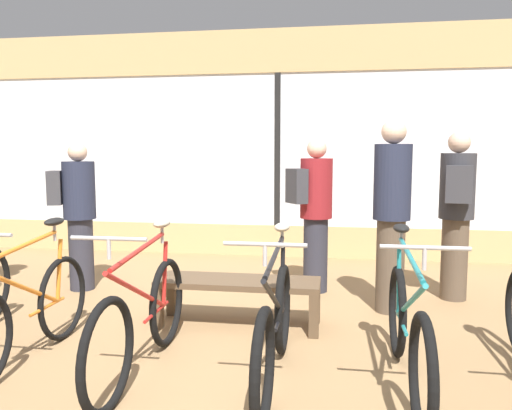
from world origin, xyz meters
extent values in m
plane|color=#99754C|center=(0.00, 0.00, 0.00)|extent=(24.00, 24.00, 0.00)
cube|color=tan|center=(0.00, 3.77, 0.23)|extent=(12.00, 0.08, 0.45)
cube|color=white|center=(0.00, 3.77, 1.52)|extent=(12.00, 0.04, 2.15)
cube|color=tan|center=(0.00, 3.77, 2.90)|extent=(12.00, 0.08, 0.60)
cube|color=black|center=(0.00, 3.74, 1.52)|extent=(0.08, 0.02, 2.15)
torus|color=black|center=(-1.33, 0.31, 0.33)|extent=(0.05, 0.67, 0.67)
cylinder|color=orange|center=(-1.33, -0.22, 0.57)|extent=(0.03, 0.92, 0.51)
cylinder|color=orange|center=(-1.33, 0.27, 0.57)|extent=(0.03, 0.11, 0.49)
cylinder|color=orange|center=(-1.33, -0.19, 0.85)|extent=(0.03, 0.84, 0.10)
cylinder|color=orange|center=(-1.33, 0.09, 0.33)|extent=(0.03, 0.44, 0.03)
cylinder|color=#B2B2B7|center=(-1.33, 0.23, 0.88)|extent=(0.02, 0.02, 0.14)
ellipsoid|color=black|center=(-1.33, 0.23, 0.96)|extent=(0.11, 0.22, 0.06)
torus|color=black|center=(-0.47, 0.32, 0.34)|extent=(0.05, 0.68, 0.68)
torus|color=black|center=(-0.47, -0.71, 0.34)|extent=(0.05, 0.68, 0.68)
cylinder|color=red|center=(-0.47, -0.24, 0.58)|extent=(0.03, 0.96, 0.51)
cylinder|color=red|center=(-0.47, 0.28, 0.58)|extent=(0.03, 0.11, 0.49)
cylinder|color=red|center=(-0.47, -0.21, 0.85)|extent=(0.03, 0.89, 0.10)
cylinder|color=red|center=(-0.47, 0.09, 0.34)|extent=(0.03, 0.47, 0.03)
cylinder|color=#B2B2B7|center=(-0.47, 0.24, 0.89)|extent=(0.02, 0.02, 0.14)
ellipsoid|color=#B2A893|center=(-0.47, 0.24, 0.97)|extent=(0.11, 0.22, 0.06)
cylinder|color=#B2B2B7|center=(-0.47, -0.65, 0.95)|extent=(0.02, 0.02, 0.12)
cylinder|color=#ADADB2|center=(-0.47, -0.65, 1.01)|extent=(0.46, 0.02, 0.02)
torus|color=black|center=(0.44, 0.32, 0.33)|extent=(0.06, 0.66, 0.66)
torus|color=black|center=(0.44, -0.72, 0.33)|extent=(0.06, 0.66, 0.66)
cylinder|color=black|center=(0.44, -0.24, 0.57)|extent=(0.03, 0.97, 0.51)
cylinder|color=black|center=(0.44, 0.28, 0.57)|extent=(0.03, 0.11, 0.49)
cylinder|color=black|center=(0.44, -0.21, 0.85)|extent=(0.03, 0.90, 0.10)
cylinder|color=black|center=(0.44, 0.09, 0.33)|extent=(0.03, 0.47, 0.03)
cylinder|color=#B2B2B7|center=(0.44, 0.24, 0.88)|extent=(0.02, 0.02, 0.14)
ellipsoid|color=#B2A893|center=(0.44, 0.24, 0.96)|extent=(0.11, 0.22, 0.06)
cylinder|color=#B2B2B7|center=(0.44, -0.66, 0.94)|extent=(0.02, 0.02, 0.12)
cylinder|color=#ADADB2|center=(0.44, -0.66, 1.00)|extent=(0.46, 0.02, 0.02)
torus|color=black|center=(1.28, 0.39, 0.33)|extent=(0.06, 0.67, 0.67)
torus|color=black|center=(1.28, -0.68, 0.33)|extent=(0.06, 0.67, 0.67)
cylinder|color=#1E7A7F|center=(1.28, -0.19, 0.57)|extent=(0.03, 1.01, 0.51)
cylinder|color=#1E7A7F|center=(1.28, 0.35, 0.57)|extent=(0.03, 0.11, 0.49)
cylinder|color=#1E7A7F|center=(1.28, -0.16, 0.85)|extent=(0.03, 0.94, 0.10)
cylinder|color=#1E7A7F|center=(1.28, 0.15, 0.33)|extent=(0.03, 0.49, 0.03)
cylinder|color=#B2B2B7|center=(1.28, 0.31, 0.88)|extent=(0.02, 0.02, 0.14)
ellipsoid|color=black|center=(1.28, 0.31, 0.96)|extent=(0.11, 0.22, 0.06)
cylinder|color=#B2B2B7|center=(1.28, -0.62, 0.94)|extent=(0.02, 0.02, 0.12)
cylinder|color=#ADADB2|center=(1.28, -0.62, 1.00)|extent=(0.46, 0.02, 0.02)
cube|color=brown|center=(0.00, 0.82, 0.39)|extent=(1.40, 0.44, 0.05)
cube|color=brown|center=(-0.66, 0.64, 0.18)|extent=(0.08, 0.08, 0.36)
cube|color=brown|center=(0.66, 0.64, 0.18)|extent=(0.08, 0.08, 0.36)
cube|color=brown|center=(-0.66, 1.00, 0.18)|extent=(0.08, 0.08, 0.36)
cube|color=brown|center=(0.66, 1.00, 0.18)|extent=(0.08, 0.08, 0.36)
cylinder|color=#2D2D38|center=(0.62, 2.01, 0.40)|extent=(0.36, 0.36, 0.80)
cylinder|color=maroon|center=(0.62, 2.01, 1.12)|extent=(0.47, 0.47, 0.63)
sphere|color=beige|center=(0.62, 2.01, 1.54)|extent=(0.21, 0.21, 0.21)
cube|color=#38383D|center=(0.42, 1.88, 1.15)|extent=(0.25, 0.28, 0.36)
cylinder|color=#2D2D38|center=(-1.92, 1.69, 0.39)|extent=(0.34, 0.34, 0.78)
cylinder|color=#23283D|center=(-1.92, 1.69, 1.09)|extent=(0.44, 0.44, 0.62)
sphere|color=beige|center=(-1.92, 1.69, 1.50)|extent=(0.20, 0.20, 0.20)
cube|color=#38383D|center=(-2.14, 1.60, 1.12)|extent=(0.22, 0.27, 0.36)
cylinder|color=brown|center=(2.03, 1.95, 0.42)|extent=(0.30, 0.30, 0.83)
cylinder|color=#333338|center=(2.03, 1.95, 1.16)|extent=(0.39, 0.39, 0.66)
sphere|color=beige|center=(2.03, 1.95, 1.60)|extent=(0.21, 0.21, 0.21)
cube|color=#38383D|center=(1.98, 1.71, 1.19)|extent=(0.26, 0.18, 0.36)
cylinder|color=brown|center=(1.33, 1.42, 0.44)|extent=(0.32, 0.32, 0.88)
cylinder|color=#23283D|center=(1.33, 1.42, 1.23)|extent=(0.42, 0.42, 0.70)
sphere|color=beige|center=(1.33, 1.42, 1.69)|extent=(0.23, 0.23, 0.23)
camera|label=1|loc=(0.81, -3.30, 1.50)|focal=35.00mm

